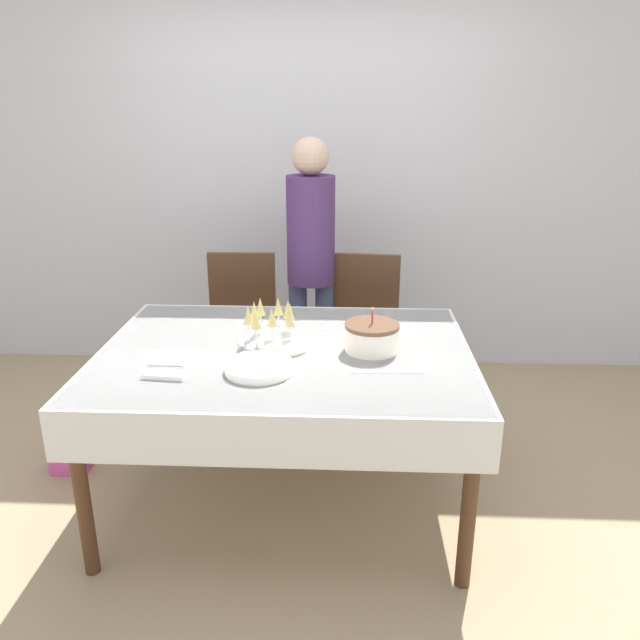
% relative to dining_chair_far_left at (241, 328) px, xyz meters
% --- Properties ---
extents(ground_plane, '(12.00, 12.00, 0.00)m').
position_rel_dining_chair_far_left_xyz_m(ground_plane, '(0.36, -0.93, -0.52)').
color(ground_plane, tan).
extents(wall_back, '(8.00, 0.05, 2.70)m').
position_rel_dining_chair_far_left_xyz_m(wall_back, '(0.36, 0.78, 0.83)').
color(wall_back, silver).
rests_on(wall_back, ground_plane).
extents(dining_table, '(1.63, 1.22, 0.76)m').
position_rel_dining_chair_far_left_xyz_m(dining_table, '(0.36, -0.93, 0.14)').
color(dining_table, white).
rests_on(dining_table, ground_plane).
extents(dining_chair_far_left, '(0.43, 0.43, 0.95)m').
position_rel_dining_chair_far_left_xyz_m(dining_chair_far_left, '(0.00, 0.00, 0.00)').
color(dining_chair_far_left, '#51331E').
rests_on(dining_chair_far_left, ground_plane).
extents(dining_chair_far_right, '(0.46, 0.46, 0.95)m').
position_rel_dining_chair_far_left_xyz_m(dining_chair_far_right, '(0.73, -0.00, 0.00)').
color(dining_chair_far_right, '#51331E').
rests_on(dining_chair_far_right, ground_plane).
extents(birthday_cake, '(0.24, 0.24, 0.20)m').
position_rel_dining_chair_far_left_xyz_m(birthday_cake, '(0.74, -0.92, 0.31)').
color(birthday_cake, silver).
rests_on(birthday_cake, dining_table).
extents(champagne_tray, '(0.30, 0.30, 0.18)m').
position_rel_dining_chair_far_left_xyz_m(champagne_tray, '(0.29, -0.82, 0.34)').
color(champagne_tray, silver).
rests_on(champagne_tray, dining_table).
extents(plate_stack_main, '(0.28, 0.28, 0.03)m').
position_rel_dining_chair_far_left_xyz_m(plate_stack_main, '(0.28, -1.17, 0.26)').
color(plate_stack_main, silver).
rests_on(plate_stack_main, dining_table).
extents(plate_stack_dessert, '(0.23, 0.23, 0.03)m').
position_rel_dining_chair_far_left_xyz_m(plate_stack_dessert, '(0.35, -0.90, 0.26)').
color(plate_stack_dessert, silver).
rests_on(plate_stack_dessert, dining_table).
extents(cake_knife, '(0.30, 0.03, 0.00)m').
position_rel_dining_chair_far_left_xyz_m(cake_knife, '(0.80, -1.15, 0.25)').
color(cake_knife, silver).
rests_on(cake_knife, dining_table).
extents(fork_pile, '(0.17, 0.08, 0.02)m').
position_rel_dining_chair_far_left_xyz_m(fork_pile, '(-0.09, -1.24, 0.25)').
color(fork_pile, silver).
rests_on(fork_pile, dining_table).
extents(napkin_pile, '(0.15, 0.15, 0.01)m').
position_rel_dining_chair_far_left_xyz_m(napkin_pile, '(-0.11, -1.06, 0.25)').
color(napkin_pile, white).
rests_on(napkin_pile, dining_table).
extents(person_standing, '(0.28, 0.28, 1.61)m').
position_rel_dining_chair_far_left_xyz_m(person_standing, '(0.41, 0.10, 0.45)').
color(person_standing, '#3F4C72').
rests_on(person_standing, ground_plane).
extents(gift_bag, '(0.18, 0.11, 0.23)m').
position_rel_dining_chair_far_left_xyz_m(gift_bag, '(-0.77, -0.76, -0.40)').
color(gift_bag, '#E559B2').
rests_on(gift_bag, ground_plane).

